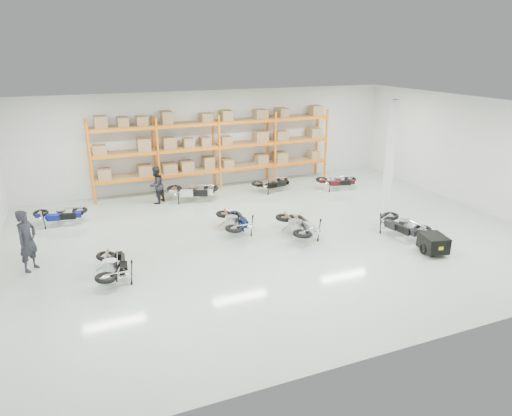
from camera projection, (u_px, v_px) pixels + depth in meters
name	position (u px, v px, depth m)	size (l,w,h in m)	color
room	(273.00, 175.00, 15.50)	(18.00, 18.00, 18.00)	#A7BBAB
pallet_rack	(216.00, 141.00, 21.13)	(11.28, 0.98, 3.62)	orange
structural_column	(390.00, 158.00, 17.78)	(0.25, 0.25, 4.50)	white
moto_blue_centre	(235.00, 218.00, 16.35)	(0.81, 1.81, 1.11)	#071747
moto_silver_left	(299.00, 222.00, 15.90)	(0.85, 1.90, 1.16)	#B0B1B7
moto_black_far_left	(113.00, 263.00, 13.02)	(0.77, 1.73, 1.06)	black
moto_touring_right	(402.00, 221.00, 16.06)	(0.80, 1.81, 1.10)	black
trailer	(433.00, 243.00, 14.73)	(0.87, 1.53, 0.62)	black
moto_back_a	(59.00, 211.00, 17.15)	(0.75, 1.68, 1.02)	navy
moto_back_b	(192.00, 188.00, 19.77)	(0.86, 1.93, 1.18)	silver
moto_back_c	(272.00, 181.00, 21.13)	(0.72, 1.62, 0.99)	black
moto_back_d	(337.00, 179.00, 21.44)	(0.74, 1.67, 1.02)	#3C0C11
person_left	(27.00, 241.00, 13.45)	(0.69, 0.45, 1.89)	#212229
person_back	(156.00, 185.00, 19.42)	(0.78, 0.61, 1.61)	black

